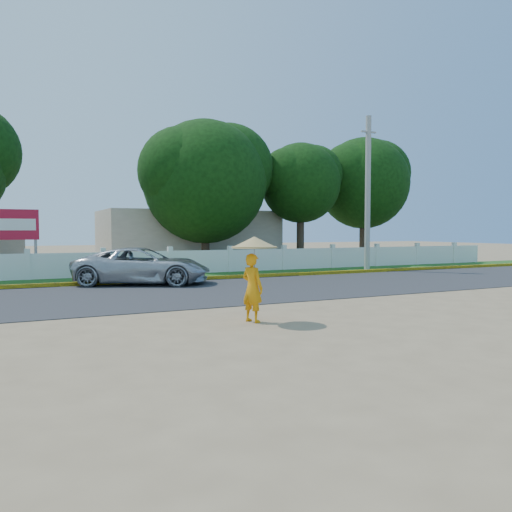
{
  "coord_description": "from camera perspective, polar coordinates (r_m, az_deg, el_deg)",
  "views": [
    {
      "loc": [
        -6.35,
        -11.26,
        2.07
      ],
      "look_at": [
        0.0,
        2.0,
        1.3
      ],
      "focal_mm": 35.0,
      "sensor_mm": 36.0,
      "label": 1
    }
  ],
  "objects": [
    {
      "name": "building_near",
      "position": [
        30.72,
        -7.88,
        2.09
      ],
      "size": [
        10.0,
        6.0,
        3.2
      ],
      "primitive_type": "cube",
      "color": "#B7AD99",
      "rests_on": "ground"
    },
    {
      "name": "fence",
      "position": [
        23.39,
        -9.79,
        -0.77
      ],
      "size": [
        40.0,
        0.1,
        1.1
      ],
      "primitive_type": "cube",
      "color": "silver",
      "rests_on": "ground"
    },
    {
      "name": "curb",
      "position": [
        20.43,
        -7.36,
        -2.62
      ],
      "size": [
        40.0,
        0.18,
        0.16
      ],
      "primitive_type": "cube",
      "color": "yellow",
      "rests_on": "ground"
    },
    {
      "name": "utility_pole",
      "position": [
        26.05,
        12.65,
        6.96
      ],
      "size": [
        0.28,
        0.28,
        7.8
      ],
      "primitive_type": "cylinder",
      "color": "gray",
      "rests_on": "ground"
    },
    {
      "name": "vehicle",
      "position": [
        19.38,
        -12.79,
        -1.13
      ],
      "size": [
        5.56,
        4.24,
        1.4
      ],
      "primitive_type": "imported",
      "rotation": [
        0.0,
        0.0,
        1.14
      ],
      "color": "#ADB0B6",
      "rests_on": "ground"
    },
    {
      "name": "ground",
      "position": [
        13.09,
        3.81,
        -6.11
      ],
      "size": [
        120.0,
        120.0,
        0.0
      ],
      "primitive_type": "plane",
      "color": "#9E8460",
      "rests_on": "ground"
    },
    {
      "name": "monk_with_parasol",
      "position": [
        11.16,
        -0.31,
        -1.2
      ],
      "size": [
        1.06,
        1.06,
        1.92
      ],
      "color": "orange",
      "rests_on": "ground"
    },
    {
      "name": "billboard",
      "position": [
        23.56,
        -26.59,
        2.85
      ],
      "size": [
        2.5,
        0.13,
        2.95
      ],
      "color": "gray",
      "rests_on": "ground"
    },
    {
      "name": "grass_verge",
      "position": [
        22.05,
        -8.74,
        -2.39
      ],
      "size": [
        60.0,
        3.5,
        0.03
      ],
      "primitive_type": "cube",
      "color": "#2D601E",
      "rests_on": "ground"
    },
    {
      "name": "road",
      "position": [
        17.12,
        -3.63,
        -3.92
      ],
      "size": [
        60.0,
        7.0,
        0.02
      ],
      "primitive_type": "cube",
      "color": "#38383A",
      "rests_on": "ground"
    },
    {
      "name": "tree_row",
      "position": [
        26.8,
        -8.81,
        8.69
      ],
      "size": [
        32.79,
        7.07,
        8.0
      ],
      "color": "#473828",
      "rests_on": "ground"
    }
  ]
}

